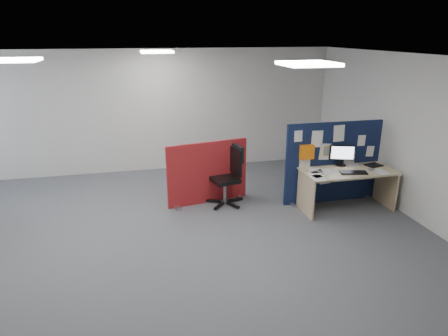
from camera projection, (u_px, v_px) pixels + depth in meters
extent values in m
plane|color=#585A60|center=(144.00, 244.00, 5.98)|extent=(9.00, 9.00, 0.00)
cube|color=white|center=(131.00, 58.00, 5.11)|extent=(9.00, 7.00, 0.02)
cube|color=silver|center=(134.00, 112.00, 8.78)|extent=(9.00, 0.02, 2.70)
cube|color=silver|center=(154.00, 334.00, 2.32)|extent=(9.00, 0.02, 2.70)
cube|color=silver|center=(419.00, 140.00, 6.51)|extent=(0.02, 7.00, 2.70)
cube|color=white|center=(308.00, 64.00, 4.63)|extent=(0.60, 0.60, 0.04)
cube|color=white|center=(14.00, 60.00, 5.26)|extent=(0.60, 0.60, 0.04)
cube|color=white|center=(157.00, 52.00, 7.54)|extent=(0.60, 0.60, 0.04)
cube|color=#0E1436|center=(333.00, 163.00, 7.31)|extent=(1.83, 0.06, 1.51)
cube|color=#939398|center=(291.00, 203.00, 7.38)|extent=(0.08, 0.30, 0.04)
cube|color=#939398|center=(365.00, 196.00, 7.71)|extent=(0.08, 0.30, 0.04)
cube|color=white|center=(298.00, 136.00, 6.94)|extent=(0.15, 0.01, 0.20)
cube|color=white|center=(317.00, 139.00, 7.04)|extent=(0.21, 0.01, 0.30)
cube|color=white|center=(339.00, 133.00, 7.11)|extent=(0.21, 0.01, 0.30)
cube|color=white|center=(362.00, 141.00, 7.26)|extent=(0.15, 0.01, 0.20)
cube|color=white|center=(305.00, 163.00, 7.14)|extent=(0.21, 0.01, 0.30)
cube|color=white|center=(349.00, 159.00, 7.32)|extent=(0.21, 0.01, 0.30)
cube|color=white|center=(370.00, 151.00, 7.37)|extent=(0.15, 0.01, 0.20)
cube|color=white|center=(325.00, 176.00, 7.32)|extent=(0.21, 0.01, 0.30)
cube|color=white|center=(325.00, 152.00, 7.16)|extent=(0.21, 0.01, 0.30)
cube|color=gold|center=(330.00, 151.00, 7.17)|extent=(0.24, 0.01, 0.18)
cube|color=orange|center=(307.00, 152.00, 7.03)|extent=(0.25, 0.10, 0.25)
cube|color=tan|center=(348.00, 171.00, 6.97)|extent=(1.62, 0.72, 0.03)
cube|color=tan|center=(306.00, 194.00, 6.92)|extent=(0.03, 0.66, 0.70)
cube|color=tan|center=(385.00, 187.00, 7.26)|extent=(0.03, 0.66, 0.70)
cube|color=tan|center=(338.00, 174.00, 7.33)|extent=(1.46, 0.02, 0.30)
cylinder|color=black|center=(340.00, 165.00, 7.22)|extent=(0.18, 0.18, 0.02)
cube|color=black|center=(341.00, 162.00, 7.20)|extent=(0.04, 0.04, 0.09)
cube|color=black|center=(342.00, 153.00, 7.15)|extent=(0.42, 0.18, 0.27)
cube|color=white|center=(342.00, 153.00, 7.13)|extent=(0.37, 0.14, 0.23)
cube|color=black|center=(353.00, 172.00, 6.83)|extent=(0.48, 0.29, 0.02)
cube|color=#939398|center=(371.00, 170.00, 6.96)|extent=(0.11, 0.08, 0.03)
cube|color=black|center=(374.00, 165.00, 7.23)|extent=(0.33, 0.28, 0.01)
cube|color=maroon|center=(208.00, 173.00, 7.31)|extent=(1.53, 0.34, 1.16)
cube|color=#939398|center=(175.00, 204.00, 7.35)|extent=(0.08, 0.30, 0.04)
cube|color=#939398|center=(240.00, 198.00, 7.62)|extent=(0.08, 0.30, 0.04)
cube|color=black|center=(235.00, 200.00, 7.49)|extent=(0.30, 0.11, 0.04)
cube|color=black|center=(223.00, 197.00, 7.60)|extent=(0.08, 0.30, 0.04)
cube|color=black|center=(213.00, 201.00, 7.44)|extent=(0.29, 0.17, 0.04)
cube|color=black|center=(219.00, 206.00, 7.22)|extent=(0.24, 0.26, 0.04)
cube|color=black|center=(233.00, 205.00, 7.25)|extent=(0.19, 0.28, 0.04)
cylinder|color=#939398|center=(225.00, 191.00, 7.33)|extent=(0.06, 0.06, 0.42)
cube|color=black|center=(225.00, 180.00, 7.26)|extent=(0.55, 0.55, 0.07)
cube|color=black|center=(236.00, 161.00, 7.24)|extent=(0.14, 0.42, 0.50)
cube|color=black|center=(238.00, 153.00, 7.21)|extent=(0.14, 0.38, 0.30)
cube|color=white|center=(316.00, 175.00, 6.76)|extent=(0.25, 0.33, 0.00)
cube|color=white|center=(315.00, 170.00, 6.97)|extent=(0.26, 0.33, 0.00)
cube|color=white|center=(381.00, 172.00, 6.89)|extent=(0.24, 0.32, 0.00)
cube|color=white|center=(318.00, 178.00, 6.60)|extent=(0.23, 0.31, 0.00)
cube|color=white|center=(352.00, 164.00, 7.30)|extent=(0.22, 0.31, 0.00)
cube|color=white|center=(327.00, 172.00, 6.90)|extent=(0.23, 0.32, 0.00)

